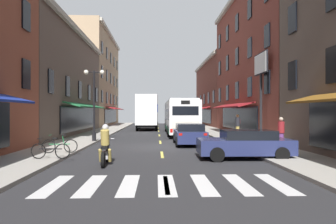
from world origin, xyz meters
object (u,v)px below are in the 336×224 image
at_px(bicycle_near, 60,146).
at_px(motorcycle_rider, 105,148).
at_px(transit_bus, 180,116).
at_px(pedestrian_near, 238,125).
at_px(sedan_mid, 189,134).
at_px(billboard_sign, 261,75).
at_px(sedan_near, 245,144).
at_px(sedan_far, 148,122).
at_px(pedestrian_mid, 281,132).
at_px(street_lamp_twin, 94,101).
at_px(bicycle_mid, 51,150).
at_px(box_truck, 147,113).

bearing_deg(bicycle_near, motorcycle_rider, -46.13).
bearing_deg(transit_bus, pedestrian_near, -53.73).
bearing_deg(sedan_mid, billboard_sign, 13.71).
relative_size(transit_bus, sedan_near, 2.89).
distance_m(sedan_mid, sedan_far, 26.30).
bearing_deg(billboard_sign, sedan_far, 108.97).
bearing_deg(pedestrian_mid, billboard_sign, -89.03).
bearing_deg(bicycle_near, sedan_mid, 34.92).
xyz_separation_m(sedan_near, pedestrian_mid, (2.92, 3.03, 0.34)).
bearing_deg(pedestrian_mid, street_lamp_twin, -16.78).
distance_m(sedan_far, bicycle_mid, 33.06).
bearing_deg(bicycle_near, transit_bus, 64.61).
bearing_deg(bicycle_near, sedan_far, 83.46).
xyz_separation_m(sedan_far, pedestrian_near, (7.69, -21.81, 0.40)).
bearing_deg(bicycle_mid, pedestrian_near, 45.17).
bearing_deg(sedan_far, pedestrian_mid, -74.36).
distance_m(transit_bus, box_truck, 7.75).
bearing_deg(bicycle_near, sedan_near, -8.70).
relative_size(sedan_near, pedestrian_near, 2.33).
relative_size(pedestrian_near, street_lamp_twin, 0.37).
relative_size(motorcycle_rider, street_lamp_twin, 0.42).
bearing_deg(sedan_far, sedan_near, -80.73).
distance_m(transit_bus, bicycle_near, 16.45).
distance_m(box_truck, street_lamp_twin, 15.85).
relative_size(billboard_sign, pedestrian_mid, 3.58).
relative_size(sedan_mid, bicycle_mid, 2.54).
xyz_separation_m(sedan_mid, pedestrian_near, (4.33, 4.28, 0.39)).
distance_m(bicycle_near, bicycle_mid, 2.00).
xyz_separation_m(box_truck, sedan_far, (-0.16, 9.10, -1.37)).
relative_size(transit_bus, sedan_far, 2.79).
bearing_deg(sedan_mid, pedestrian_mid, -33.02).
xyz_separation_m(box_truck, pedestrian_mid, (8.02, -20.13, -1.05)).
bearing_deg(bicycle_mid, motorcycle_rider, -17.92).
xyz_separation_m(sedan_far, pedestrian_mid, (8.18, -29.22, 0.32)).
distance_m(motorcycle_rider, pedestrian_near, 14.65).
distance_m(sedan_near, street_lamp_twin, 11.57).
bearing_deg(billboard_sign, sedan_mid, -166.29).
bearing_deg(motorcycle_rider, transit_bus, 76.07).
relative_size(sedan_near, sedan_mid, 0.97).
distance_m(transit_bus, bicycle_mid, 18.18).
distance_m(bicycle_near, pedestrian_mid, 11.86).
bearing_deg(motorcycle_rider, sedan_near, 13.12).
xyz_separation_m(transit_bus, pedestrian_mid, (4.69, -13.14, -0.69)).
bearing_deg(street_lamp_twin, bicycle_near, -93.89).
bearing_deg(pedestrian_near, bicycle_mid, 74.08).
bearing_deg(sedan_far, bicycle_near, -96.54).
bearing_deg(pedestrian_near, billboard_sign, 134.54).
bearing_deg(billboard_sign, box_truck, 118.02).
distance_m(motorcycle_rider, street_lamp_twin, 9.63).
height_order(bicycle_mid, pedestrian_mid, pedestrian_mid).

